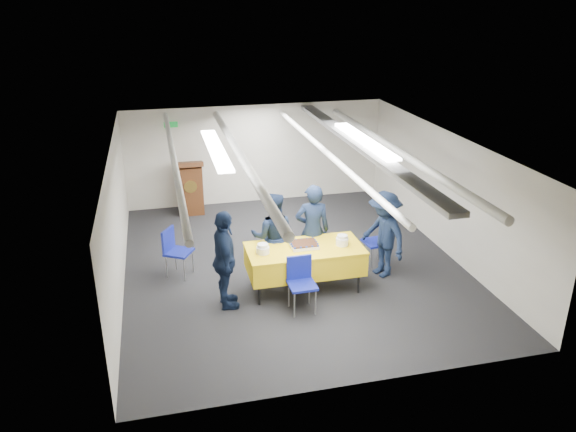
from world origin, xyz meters
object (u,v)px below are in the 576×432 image
object	(u,v)px
sailor_a	(312,230)
sailor_c	(225,260)
serving_table	(305,259)
sailor_b	(273,236)
chair_right	(380,237)
sheet_cake	(304,245)
podium	(190,187)
chair_near	(301,278)
sailor_d	(384,234)
chair_left	(174,247)

from	to	relation	value
sailor_a	sailor_c	distance (m)	1.80
serving_table	sailor_b	xyz separation A→B (m)	(-0.43, 0.53, 0.22)
sailor_a	chair_right	bearing A→B (deg)	-170.23
sailor_b	sailor_a	bearing A→B (deg)	-167.97
sheet_cake	sailor_a	bearing A→B (deg)	59.66
podium	chair_near	xyz separation A→B (m)	(1.36, -4.56, -0.08)
podium	sailor_b	world-z (taller)	sailor_b
serving_table	sailor_c	size ratio (longest dim) A/B	1.18
sheet_cake	sailor_d	xyz separation A→B (m)	(1.47, 0.15, -0.03)
podium	sailor_a	bearing A→B (deg)	-61.89
sheet_cake	chair_near	size ratio (longest dim) A/B	0.53
serving_table	chair_right	xyz separation A→B (m)	(1.58, 0.58, -0.03)
sailor_a	sailor_b	distance (m)	0.70
serving_table	sheet_cake	distance (m)	0.25
sheet_cake	chair_right	distance (m)	1.70
podium	chair_near	bearing A→B (deg)	-73.38
sheet_cake	chair_near	world-z (taller)	chair_near
podium	chair_right	world-z (taller)	podium
chair_right	sailor_c	xyz separation A→B (m)	(-2.93, -0.83, 0.28)
serving_table	sailor_c	xyz separation A→B (m)	(-1.35, -0.25, 0.25)
sailor_a	sailor_d	distance (m)	1.24
podium	chair_left	size ratio (longest dim) A/B	1.44
podium	sailor_d	bearing A→B (deg)	-51.29
chair_near	sailor_a	size ratio (longest dim) A/B	0.52
chair_near	sailor_a	world-z (taller)	sailor_a
sheet_cake	sailor_a	distance (m)	0.56
podium	chair_near	distance (m)	4.76
chair_left	podium	bearing A→B (deg)	80.32
serving_table	chair_left	world-z (taller)	chair_left
chair_right	sailor_c	distance (m)	3.06
podium	chair_left	bearing A→B (deg)	-99.68
sheet_cake	sailor_b	size ratio (longest dim) A/B	0.29
sailor_b	sailor_d	size ratio (longest dim) A/B	1.01
chair_right	sheet_cake	bearing A→B (deg)	-160.96
sailor_a	sailor_c	xyz separation A→B (m)	(-1.63, -0.76, -0.02)
sailor_b	sailor_d	distance (m)	1.92
podium	sailor_b	distance (m)	3.65
chair_left	sailor_b	xyz separation A→B (m)	(1.66, -0.50, 0.25)
chair_left	chair_right	bearing A→B (deg)	-7.01
chair_right	sailor_c	bearing A→B (deg)	-164.24
chair_left	sailor_c	distance (m)	1.50
chair_right	serving_table	bearing A→B (deg)	-159.90
podium	sailor_b	xyz separation A→B (m)	(1.15, -3.45, 0.17)
sailor_a	sailor_c	bearing A→B (deg)	31.80
chair_left	sailor_c	size ratio (longest dim) A/B	0.54
chair_right	sailor_a	size ratio (longest dim) A/B	0.52
serving_table	chair_near	xyz separation A→B (m)	(-0.22, -0.58, -0.03)
podium	sailor_a	xyz separation A→B (m)	(1.85, -3.47, 0.22)
sailor_a	sailor_b	bearing A→B (deg)	5.32
podium	sailor_b	size ratio (longest dim) A/B	0.80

